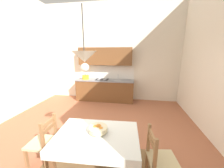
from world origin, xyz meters
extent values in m
cube|color=#A86042|center=(0.00, 0.00, -0.05)|extent=(6.16, 6.29, 0.10)
cube|color=silver|center=(0.00, 2.91, 1.98)|extent=(6.16, 0.12, 3.96)
cube|color=brown|center=(-0.21, 2.54, 0.43)|extent=(2.38, 0.60, 0.86)
cube|color=gray|center=(-0.21, 2.53, 0.88)|extent=(2.41, 0.63, 0.04)
cube|color=white|center=(-0.21, 2.83, 1.18)|extent=(2.38, 0.01, 0.55)
cube|color=brown|center=(-0.21, 2.67, 1.85)|extent=(2.19, 0.34, 0.70)
cube|color=black|center=(-0.21, 2.27, 0.04)|extent=(2.34, 0.02, 0.09)
cylinder|color=silver|center=(0.33, 2.54, 0.90)|extent=(0.34, 0.34, 0.02)
cylinder|color=silver|center=(0.33, 2.68, 1.01)|extent=(0.02, 0.02, 0.22)
cube|color=black|center=(-0.33, 2.54, 0.91)|extent=(0.52, 0.42, 0.01)
cylinder|color=silver|center=(-0.46, 2.44, 0.92)|extent=(0.11, 0.11, 0.01)
cylinder|color=silver|center=(-0.20, 2.44, 0.92)|extent=(0.11, 0.11, 0.01)
cylinder|color=silver|center=(-0.46, 2.64, 0.92)|extent=(0.11, 0.11, 0.01)
cylinder|color=silver|center=(-0.20, 2.64, 0.92)|extent=(0.11, 0.11, 0.01)
cylinder|color=gold|center=(-1.04, 2.52, 0.98)|extent=(0.28, 0.28, 0.15)
cylinder|color=gold|center=(-1.04, 2.52, 1.06)|extent=(0.29, 0.29, 0.02)
sphere|color=black|center=(-1.04, 2.52, 1.08)|extent=(0.04, 0.04, 0.04)
cube|color=brown|center=(0.43, -0.93, 0.74)|extent=(1.28, 0.90, 0.02)
cube|color=brown|center=(-0.15, -0.60, 0.36)|extent=(0.07, 0.07, 0.73)
cube|color=brown|center=(0.96, -0.54, 0.36)|extent=(0.07, 0.07, 0.73)
cube|color=silver|center=(0.43, -0.93, 0.75)|extent=(1.34, 0.97, 0.00)
cube|color=silver|center=(0.45, -1.38, 0.69)|extent=(1.29, 0.08, 0.12)
cube|color=silver|center=(0.40, -0.48, 0.69)|extent=(1.29, 0.08, 0.12)
cube|color=silver|center=(-0.22, -0.96, 0.69)|extent=(0.05, 0.90, 0.12)
cube|color=silver|center=(1.07, -0.89, 0.69)|extent=(0.05, 0.90, 0.12)
cube|color=#D1BC89|center=(1.44, -0.94, 0.43)|extent=(0.47, 0.47, 0.04)
cube|color=#996B42|center=(1.59, -0.73, 0.21)|extent=(0.05, 0.05, 0.41)
cube|color=#996B42|center=(1.24, -0.78, 0.46)|extent=(0.05, 0.05, 0.93)
cube|color=#996B42|center=(1.26, -0.96, 0.84)|extent=(0.07, 0.32, 0.07)
cube|color=#996B42|center=(1.26, -0.96, 0.74)|extent=(0.07, 0.32, 0.07)
cube|color=#D1BC89|center=(-0.62, -0.88, 0.43)|extent=(0.43, 0.43, 0.04)
cube|color=#996B42|center=(-0.80, -1.06, 0.21)|extent=(0.05, 0.05, 0.41)
cube|color=#996B42|center=(-0.81, -0.70, 0.21)|extent=(0.05, 0.05, 0.41)
cube|color=#996B42|center=(-0.44, -1.05, 0.46)|extent=(0.05, 0.05, 0.93)
cube|color=#996B42|center=(-0.45, -0.69, 0.46)|extent=(0.05, 0.05, 0.93)
cube|color=#996B42|center=(-0.44, -0.87, 0.84)|extent=(0.03, 0.32, 0.07)
cube|color=#996B42|center=(-0.44, -0.87, 0.74)|extent=(0.03, 0.32, 0.07)
cylinder|color=beige|center=(0.43, -0.87, 0.77)|extent=(0.17, 0.17, 0.02)
cylinder|color=beige|center=(0.43, -0.87, 0.81)|extent=(0.30, 0.30, 0.07)
sphere|color=orange|center=(0.38, -0.86, 0.82)|extent=(0.09, 0.09, 0.09)
sphere|color=orange|center=(0.49, -0.89, 0.82)|extent=(0.08, 0.08, 0.08)
sphere|color=orange|center=(0.43, -0.84, 0.83)|extent=(0.10, 0.10, 0.10)
cylinder|color=black|center=(0.33, -1.04, 2.28)|extent=(0.01, 0.01, 0.57)
cone|color=silver|center=(0.33, -1.04, 1.95)|extent=(0.32, 0.32, 0.14)
sphere|color=white|center=(0.33, -1.04, 1.81)|extent=(0.11, 0.11, 0.11)
camera|label=1|loc=(0.96, -2.67, 2.00)|focal=20.92mm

